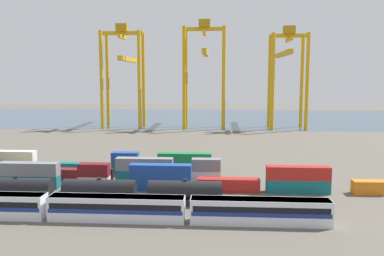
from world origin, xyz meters
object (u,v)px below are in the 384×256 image
shipping_container_2 (29,181)px  shipping_container_8 (228,185)px  freight_tank_row (100,191)px  shipping_container_11 (369,187)px  shipping_container_16 (145,176)px  shipping_container_14 (25,174)px  passenger_train (117,207)px  gantry_crane_west (124,66)px  gantry_crane_east (287,66)px  gantry_crane_central (205,63)px

shipping_container_2 → shipping_container_8: (40.01, 0.00, 0.00)m
freight_tank_row → shipping_container_8: bearing=20.7°
shipping_container_2 → shipping_container_8: 40.01m
shipping_container_11 → shipping_container_16: 44.80m
shipping_container_11 → freight_tank_row: bearing=-170.1°
shipping_container_8 → shipping_container_11: 26.67m
shipping_container_8 → shipping_container_14: size_ratio=1.00×
passenger_train → gantry_crane_west: size_ratio=1.46×
freight_tank_row → shipping_container_2: 19.10m
gantry_crane_west → shipping_container_16: bearing=-74.8°
gantry_crane_east → gantry_crane_west: bearing=-179.4°
shipping_container_14 → gantry_crane_central: 107.46m
shipping_container_16 → gantry_crane_west: size_ratio=0.27×
shipping_container_11 → shipping_container_14: bearing=174.9°
shipping_container_14 → gantry_crane_west: gantry_crane_west is taller
gantry_crane_east → shipping_container_2: bearing=-122.5°
passenger_train → gantry_crane_east: (44.84, 122.90, 24.86)m
passenger_train → gantry_crane_central: gantry_crane_central is taller
passenger_train → shipping_container_2: (-22.32, 17.68, -0.84)m
freight_tank_row → shipping_container_11: 50.47m
freight_tank_row → shipping_container_14: 25.71m
shipping_container_2 → shipping_container_8: size_ratio=1.00×
shipping_container_11 → gantry_crane_east: size_ratio=0.14×
shipping_container_2 → gantry_crane_east: (67.15, 105.22, 25.71)m
passenger_train → shipping_container_2: bearing=141.6°
freight_tank_row → shipping_container_2: bearing=152.8°
freight_tank_row → gantry_crane_west: 117.78m
shipping_container_16 → gantry_crane_west: gantry_crane_west is taller
shipping_container_11 → gantry_crane_east: gantry_crane_east is taller
shipping_container_16 → gantry_crane_west: (-26.63, 98.22, 25.59)m
passenger_train → gantry_crane_west: (-26.63, 122.14, 24.75)m
gantry_crane_east → freight_tank_row: bearing=-113.8°
passenger_train → shipping_container_16: bearing=90.0°
gantry_crane_west → gantry_crane_central: size_ratio=0.97×
gantry_crane_east → shipping_container_11: bearing=-90.3°
shipping_container_2 → gantry_crane_west: gantry_crane_west is taller
shipping_container_16 → freight_tank_row: bearing=-109.7°
passenger_train → gantry_crane_east: gantry_crane_east is taller
gantry_crane_central → gantry_crane_east: size_ratio=1.07×
passenger_train → shipping_container_14: passenger_train is taller
passenger_train → gantry_crane_east: size_ratio=1.51×
shipping_container_11 → shipping_container_14: size_ratio=0.50×
gantry_crane_west → gantry_crane_east: 71.47m
shipping_container_2 → gantry_crane_east: gantry_crane_east is taller
shipping_container_8 → shipping_container_14: bearing=171.9°
shipping_container_11 → shipping_container_16: bearing=172.0°
gantry_crane_east → passenger_train: bearing=-110.0°
shipping_container_2 → shipping_container_16: 23.18m
shipping_container_11 → shipping_container_16: (-44.36, 6.25, 0.00)m
shipping_container_16 → gantry_crane_central: 101.89m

